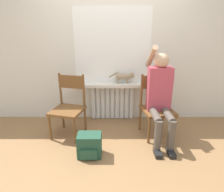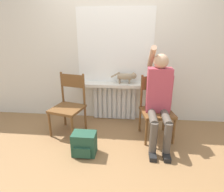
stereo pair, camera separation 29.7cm
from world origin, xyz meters
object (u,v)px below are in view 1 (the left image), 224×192
(chair_right, at_px, (156,106))
(cat, at_px, (125,76))
(backpack, at_px, (89,145))
(person, at_px, (160,95))
(chair_left, at_px, (68,106))

(chair_right, distance_m, cat, 0.77)
(chair_right, relative_size, backpack, 3.06)
(chair_right, bearing_deg, person, -95.88)
(chair_left, distance_m, backpack, 0.77)
(chair_right, bearing_deg, chair_left, 169.47)
(chair_left, xyz_separation_m, cat, (0.91, 0.49, 0.37))
(chair_right, relative_size, cat, 2.13)
(chair_left, xyz_separation_m, person, (1.39, -0.12, 0.23))
(person, distance_m, cat, 0.79)
(person, relative_size, backpack, 4.50)
(chair_left, bearing_deg, cat, 42.51)
(person, bearing_deg, chair_right, 94.68)
(chair_right, bearing_deg, cat, 123.19)
(chair_right, xyz_separation_m, backpack, (-0.99, -0.58, -0.32))
(chair_left, relative_size, person, 0.68)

